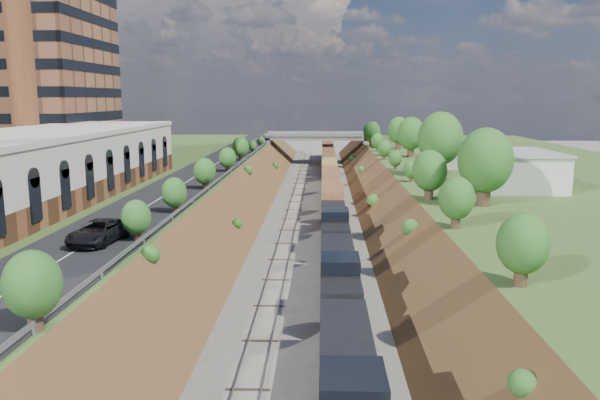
# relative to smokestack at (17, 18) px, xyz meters

# --- Properties ---
(platform_left) EXTENTS (44.00, 180.00, 5.00)m
(platform_left) POSITION_rel_smokestack_xyz_m (3.00, 4.00, -22.50)
(platform_left) COLOR #415D26
(platform_left) RESTS_ON ground
(platform_right) EXTENTS (44.00, 180.00, 5.00)m
(platform_right) POSITION_rel_smokestack_xyz_m (69.00, 4.00, -22.50)
(platform_right) COLOR #415D26
(platform_right) RESTS_ON ground
(embankment_left) EXTENTS (10.00, 180.00, 10.00)m
(embankment_left) POSITION_rel_smokestack_xyz_m (25.00, 4.00, -25.00)
(embankment_left) COLOR brown
(embankment_left) RESTS_ON ground
(embankment_right) EXTENTS (10.00, 180.00, 10.00)m
(embankment_right) POSITION_rel_smokestack_xyz_m (47.00, 4.00, -25.00)
(embankment_right) COLOR brown
(embankment_right) RESTS_ON ground
(rail_left_track) EXTENTS (1.58, 180.00, 0.18)m
(rail_left_track) POSITION_rel_smokestack_xyz_m (33.40, 4.00, -24.91)
(rail_left_track) COLOR gray
(rail_left_track) RESTS_ON ground
(rail_right_track) EXTENTS (1.58, 180.00, 0.18)m
(rail_right_track) POSITION_rel_smokestack_xyz_m (38.60, 4.00, -24.91)
(rail_right_track) COLOR gray
(rail_right_track) RESTS_ON ground
(road) EXTENTS (8.00, 180.00, 0.10)m
(road) POSITION_rel_smokestack_xyz_m (20.50, 4.00, -19.95)
(road) COLOR black
(road) RESTS_ON platform_left
(guardrail) EXTENTS (0.10, 171.00, 0.70)m
(guardrail) POSITION_rel_smokestack_xyz_m (24.60, 3.80, -19.45)
(guardrail) COLOR #99999E
(guardrail) RESTS_ON platform_left
(commercial_building) EXTENTS (14.30, 62.30, 7.00)m
(commercial_building) POSITION_rel_smokestack_xyz_m (8.00, -18.00, -16.49)
(commercial_building) COLOR brown
(commercial_building) RESTS_ON platform_left
(smokestack) EXTENTS (3.20, 3.20, 40.00)m
(smokestack) POSITION_rel_smokestack_xyz_m (0.00, 0.00, 0.00)
(smokestack) COLOR brown
(smokestack) RESTS_ON platform_left
(overpass) EXTENTS (24.50, 8.30, 7.40)m
(overpass) POSITION_rel_smokestack_xyz_m (36.00, 66.00, -20.08)
(overpass) COLOR gray
(overpass) RESTS_ON ground
(white_building_near) EXTENTS (9.00, 12.00, 4.00)m
(white_building_near) POSITION_rel_smokestack_xyz_m (59.50, -4.00, -18.00)
(white_building_near) COLOR silver
(white_building_near) RESTS_ON platform_right
(white_building_far) EXTENTS (8.00, 10.00, 3.60)m
(white_building_far) POSITION_rel_smokestack_xyz_m (59.00, 18.00, -18.20)
(white_building_far) COLOR silver
(white_building_far) RESTS_ON platform_right
(tree_right_large) EXTENTS (5.25, 5.25, 7.61)m
(tree_right_large) POSITION_rel_smokestack_xyz_m (53.00, -16.00, -15.62)
(tree_right_large) COLOR #473323
(tree_right_large) RESTS_ON platform_right
(tree_left_crest) EXTENTS (2.45, 2.45, 3.55)m
(tree_left_crest) POSITION_rel_smokestack_xyz_m (24.20, -36.00, -17.96)
(tree_left_crest) COLOR #473323
(tree_left_crest) RESTS_ON platform_left
(freight_train) EXTENTS (2.72, 139.79, 4.55)m
(freight_train) POSITION_rel_smokestack_xyz_m (38.60, 17.61, -22.59)
(freight_train) COLOR black
(freight_train) RESTS_ON ground
(suv) EXTENTS (3.40, 6.15, 1.63)m
(suv) POSITION_rel_smokestack_xyz_m (21.30, -32.29, -19.09)
(suv) COLOR black
(suv) RESTS_ON road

